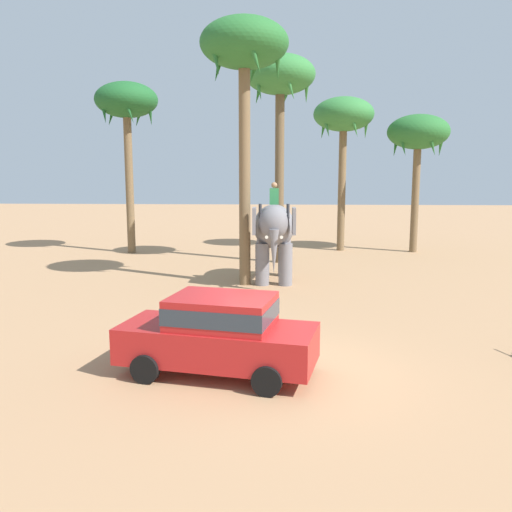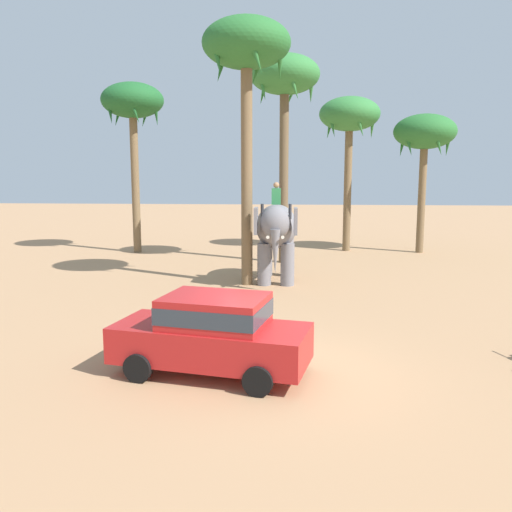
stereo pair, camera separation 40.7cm
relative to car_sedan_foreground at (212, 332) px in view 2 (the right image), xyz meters
The scene contains 8 objects.
ground_plane 1.61m from the car_sedan_foreground, 12.30° to the left, with size 120.00×120.00×0.00m, color tan.
car_sedan_foreground is the anchor object (origin of this frame).
elephant_with_mahout 9.93m from the car_sedan_foreground, 84.45° to the left, with size 1.66×3.88×3.88m.
palm_tree_behind_elephant 19.53m from the car_sedan_foreground, 111.62° to the left, with size 3.20×3.20×8.80m.
palm_tree_near_hut 20.00m from the car_sedan_foreground, 76.50° to the left, with size 3.20×3.20×8.18m.
palm_tree_left_of_road 16.20m from the car_sedan_foreground, 85.58° to the left, with size 3.20×3.20×9.52m.
palm_tree_far_back 11.91m from the car_sedan_foreground, 90.82° to the left, with size 3.20×3.20×9.71m.
palm_tree_leaning_seaward 20.62m from the car_sedan_foreground, 65.43° to the left, with size 3.20×3.20×7.22m.
Camera 2 is at (0.46, -11.06, 4.25)m, focal length 37.60 mm.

